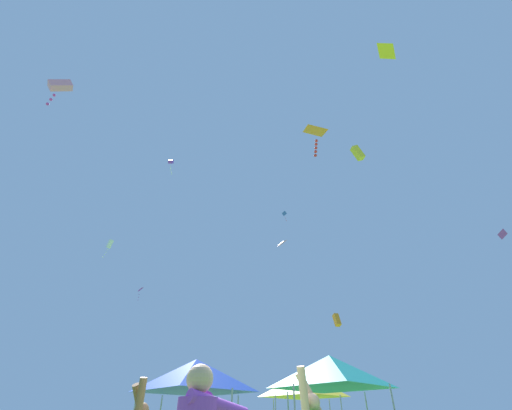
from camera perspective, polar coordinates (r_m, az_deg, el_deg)
canopy_tent_teal at (r=12.35m, az=13.08°, el=-26.73°), size 3.08×3.08×3.29m
canopy_tent_yellow at (r=18.64m, az=8.35°, el=-28.94°), size 3.27×3.27×3.50m
canopy_tent_blue at (r=11.65m, az=-10.71°, el=-27.46°), size 2.88×2.88×3.08m
kite_pink_box at (r=24.97m, az=-31.33°, el=17.54°), size 1.42×1.13×2.95m
kite_white_box at (r=32.26m, az=-24.46°, el=-6.35°), size 0.67×0.61×1.87m
kite_yellow_diamond at (r=22.30m, az=22.11°, el=23.89°), size 1.20×1.10×0.60m
kite_orange_diamond at (r=15.83m, az=10.55°, el=12.67°), size 1.30×1.29×2.29m
kite_pink_diamond at (r=38.07m, az=4.49°, el=-6.70°), size 1.37×1.24×0.92m
kite_purple_diamond at (r=28.00m, az=37.41°, el=-4.10°), size 0.58×0.68×0.39m
kite_purple_delta at (r=38.60m, az=-19.79°, el=-13.85°), size 0.80×0.88×1.47m
kite_yellow_box at (r=29.60m, az=17.53°, el=8.76°), size 1.09×0.70×1.45m
kite_blue_diamond at (r=40.71m, az=5.04°, el=-1.54°), size 0.53×0.70×1.25m
kite_purple_box at (r=33.38m, az=-14.81°, el=7.32°), size 0.56×0.91×2.06m
kite_orange_box at (r=23.79m, az=14.09°, el=-19.10°), size 0.49×0.63×0.88m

